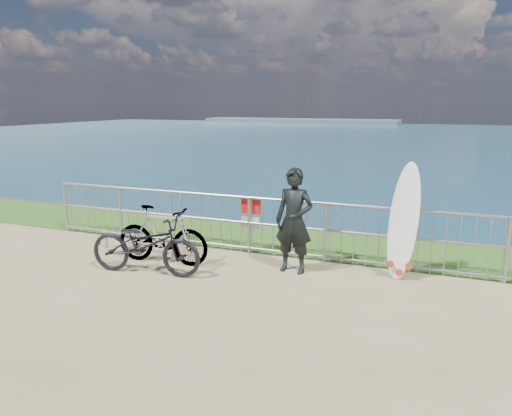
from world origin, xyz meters
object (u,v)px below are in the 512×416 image
at_px(surfboard, 403,225).
at_px(bicycle_far, 162,235).
at_px(bicycle_near, 145,244).
at_px(surfer, 294,221).

bearing_deg(surfboard, bicycle_far, -168.18).
bearing_deg(bicycle_far, surfboard, -81.95).
bearing_deg(bicycle_near, bicycle_far, -3.27).
distance_m(surfboard, bicycle_far, 4.21).
xyz_separation_m(surfer, surfboard, (1.76, 0.40, -0.01)).
distance_m(surfer, bicycle_near, 2.56).
bearing_deg(surfboard, bicycle_near, -160.41).
relative_size(surfboard, bicycle_far, 1.09).
relative_size(surfboard, bicycle_near, 0.98).
relative_size(bicycle_near, bicycle_far, 1.11).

